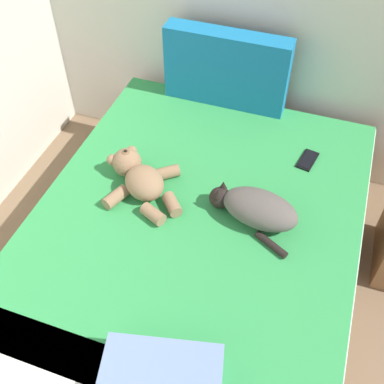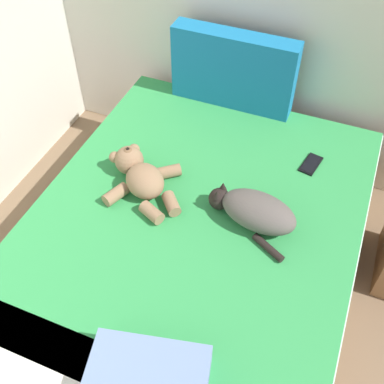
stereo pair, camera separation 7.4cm
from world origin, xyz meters
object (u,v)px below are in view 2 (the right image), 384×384
(bed, at_px, (193,252))
(cat, at_px, (254,211))
(teddy_bear, at_px, (140,176))
(throw_pillow, at_px, (147,383))
(cell_phone, at_px, (311,164))
(patterned_cushion, at_px, (233,70))

(bed, relative_size, cat, 4.59)
(teddy_bear, relative_size, throw_pillow, 1.10)
(cell_phone, bearing_deg, patterned_cushion, 147.83)
(bed, relative_size, cell_phone, 12.14)
(cat, bearing_deg, teddy_bear, 179.00)
(throw_pillow, bearing_deg, cat, 82.38)
(bed, height_order, patterned_cushion, patterned_cushion)
(bed, height_order, teddy_bear, teddy_bear)
(teddy_bear, bearing_deg, cell_phone, 31.66)
(cat, bearing_deg, cell_phone, 70.42)
(bed, height_order, cat, cat)
(patterned_cushion, bearing_deg, cat, -64.61)
(cat, xyz_separation_m, throw_pillow, (-0.11, -0.84, -0.02))
(cat, distance_m, throw_pillow, 0.84)
(cell_phone, xyz_separation_m, throw_pillow, (-0.27, -1.29, 0.05))
(patterned_cushion, bearing_deg, throw_pillow, -80.85)
(cell_phone, height_order, throw_pillow, throw_pillow)
(bed, relative_size, throw_pillow, 4.82)
(cat, relative_size, cell_phone, 2.64)
(patterned_cushion, distance_m, teddy_bear, 0.81)
(throw_pillow, bearing_deg, teddy_bear, 117.64)
(bed, xyz_separation_m, throw_pillow, (0.14, -0.74, 0.30))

